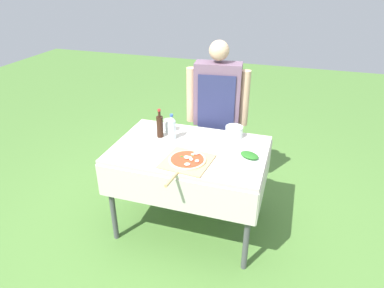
{
  "coord_description": "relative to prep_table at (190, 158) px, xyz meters",
  "views": [
    {
      "loc": [
        0.77,
        -2.37,
        2.17
      ],
      "look_at": [
        0.02,
        0.0,
        0.86
      ],
      "focal_mm": 32.0,
      "sensor_mm": 36.0,
      "label": 1
    }
  ],
  "objects": [
    {
      "name": "ground_plane",
      "position": [
        0.0,
        0.0,
        -0.72
      ],
      "size": [
        12.0,
        12.0,
        0.0
      ],
      "primitive_type": "plane",
      "color": "#517F38"
    },
    {
      "name": "oil_bottle",
      "position": [
        -0.31,
        0.12,
        0.2
      ],
      "size": [
        0.06,
        0.06,
        0.26
      ],
      "color": "black",
      "rests_on": "prep_table"
    },
    {
      "name": "sauce_jar",
      "position": [
        -0.28,
        0.25,
        0.15
      ],
      "size": [
        0.09,
        0.09,
        0.11
      ],
      "color": "silver",
      "rests_on": "prep_table"
    },
    {
      "name": "mixing_tub",
      "position": [
        0.31,
        0.31,
        0.14
      ],
      "size": [
        0.15,
        0.15,
        0.1
      ],
      "primitive_type": "cylinder",
      "color": "silver",
      "rests_on": "prep_table"
    },
    {
      "name": "pizza_on_peel",
      "position": [
        0.05,
        -0.23,
        0.11
      ],
      "size": [
        0.39,
        0.55,
        0.06
      ],
      "rotation": [
        0.0,
        0.0,
        -0.1
      ],
      "color": "tan",
      "rests_on": "prep_table"
    },
    {
      "name": "herb_container",
      "position": [
        0.5,
        -0.01,
        0.11
      ],
      "size": [
        0.22,
        0.19,
        0.04
      ],
      "rotation": [
        0.0,
        0.0,
        -0.48
      ],
      "color": "silver",
      "rests_on": "prep_table"
    },
    {
      "name": "water_bottle",
      "position": [
        -0.2,
        0.12,
        0.2
      ],
      "size": [
        0.07,
        0.07,
        0.23
      ],
      "color": "silver",
      "rests_on": "prep_table"
    },
    {
      "name": "person_cook",
      "position": [
        0.08,
        0.61,
        0.21
      ],
      "size": [
        0.59,
        0.24,
        1.58
      ],
      "rotation": [
        0.0,
        0.0,
        3.26
      ],
      "color": "#333D56",
      "rests_on": "ground"
    },
    {
      "name": "prep_table",
      "position": [
        0.0,
        0.0,
        0.0
      ],
      "size": [
        1.28,
        0.86,
        0.82
      ],
      "color": "beige",
      "rests_on": "ground"
    }
  ]
}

